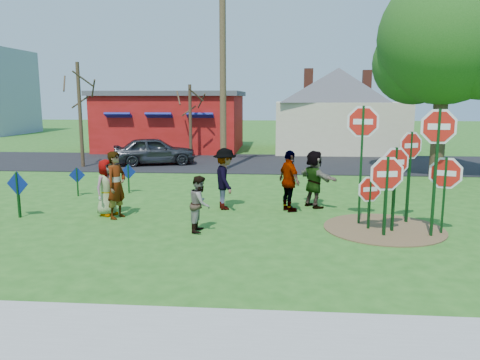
% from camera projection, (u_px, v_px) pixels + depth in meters
% --- Properties ---
extents(ground, '(120.00, 120.00, 0.00)m').
position_uv_depth(ground, '(222.00, 216.00, 13.92)').
color(ground, '#255E1A').
rests_on(ground, ground).
extents(sidewalk, '(22.00, 1.80, 0.08)m').
position_uv_depth(sidewalk, '(164.00, 336.00, 6.84)').
color(sidewalk, '#9E9E99').
rests_on(sidewalk, ground).
extents(road, '(120.00, 7.50, 0.04)m').
position_uv_depth(road, '(247.00, 163.00, 25.20)').
color(road, black).
rests_on(road, ground).
extents(dirt_patch, '(3.20, 3.20, 0.03)m').
position_uv_depth(dirt_patch, '(384.00, 228.00, 12.58)').
color(dirt_patch, brown).
rests_on(dirt_patch, ground).
extents(red_building, '(9.40, 7.69, 3.90)m').
position_uv_depth(red_building, '(173.00, 120.00, 31.68)').
color(red_building, maroon).
rests_on(red_building, ground).
extents(cream_house, '(9.40, 9.40, 6.50)m').
position_uv_depth(cream_house, '(337.00, 106.00, 30.64)').
color(cream_house, beige).
rests_on(cream_house, ground).
extents(stop_sign_a, '(1.17, 0.22, 2.20)m').
position_uv_depth(stop_sign_a, '(387.00, 180.00, 11.68)').
color(stop_sign_a, '#0F3915').
rests_on(stop_sign_a, ground).
extents(stop_sign_b, '(1.16, 0.20, 3.43)m').
position_uv_depth(stop_sign_b, '(362.00, 134.00, 12.65)').
color(stop_sign_b, '#0F3915').
rests_on(stop_sign_b, ground).
extents(stop_sign_c, '(1.19, 0.11, 3.38)m').
position_uv_depth(stop_sign_c, '(438.00, 143.00, 11.48)').
color(stop_sign_c, '#0F3915').
rests_on(stop_sign_c, ground).
extents(stop_sign_d, '(0.94, 0.48, 2.71)m').
position_uv_depth(stop_sign_d, '(410.00, 154.00, 12.86)').
color(stop_sign_d, '#0F3915').
rests_on(stop_sign_d, ground).
extents(stop_sign_e, '(0.89, 0.35, 1.58)m').
position_uv_depth(stop_sign_e, '(370.00, 192.00, 12.37)').
color(stop_sign_e, '#0F3915').
rests_on(stop_sign_e, ground).
extents(stop_sign_f, '(1.05, 0.40, 2.15)m').
position_uv_depth(stop_sign_f, '(445.00, 178.00, 11.88)').
color(stop_sign_f, '#0F3915').
rests_on(stop_sign_f, ground).
extents(stop_sign_g, '(1.00, 0.38, 2.38)m').
position_uv_depth(stop_sign_g, '(395.00, 170.00, 12.03)').
color(stop_sign_g, '#0F3915').
rests_on(stop_sign_g, ground).
extents(blue_diamond_b, '(0.72, 0.16, 1.38)m').
position_uv_depth(blue_diamond_b, '(18.00, 189.00, 13.64)').
color(blue_diamond_b, '#0F3915').
rests_on(blue_diamond_b, ground).
extents(blue_diamond_c, '(0.56, 0.12, 1.05)m').
position_uv_depth(blue_diamond_c, '(77.00, 178.00, 16.67)').
color(blue_diamond_c, '#0F3915').
rests_on(blue_diamond_c, ground).
extents(blue_diamond_d, '(0.56, 0.05, 1.08)m').
position_uv_depth(blue_diamond_d, '(128.00, 175.00, 17.21)').
color(blue_diamond_d, '#0F3915').
rests_on(blue_diamond_d, ground).
extents(person_a, '(0.86, 0.98, 1.70)m').
position_uv_depth(person_a, '(107.00, 187.00, 13.93)').
color(person_a, '#3E4692').
rests_on(person_a, ground).
extents(person_b, '(0.68, 0.83, 1.97)m').
position_uv_depth(person_b, '(116.00, 185.00, 13.57)').
color(person_b, '#1C6664').
rests_on(person_b, ground).
extents(person_c, '(0.58, 0.74, 1.49)m').
position_uv_depth(person_c, '(200.00, 204.00, 12.26)').
color(person_c, brown).
rests_on(person_c, ground).
extents(person_d, '(1.06, 1.41, 1.94)m').
position_uv_depth(person_d, '(225.00, 179.00, 14.69)').
color(person_d, '#37363C').
rests_on(person_d, ground).
extents(person_e, '(0.93, 1.20, 1.91)m').
position_uv_depth(person_e, '(289.00, 181.00, 14.38)').
color(person_e, '#532F62').
rests_on(person_e, ground).
extents(person_f, '(1.39, 1.73, 1.84)m').
position_uv_depth(person_f, '(314.00, 179.00, 14.96)').
color(person_f, '#1B5531').
rests_on(person_f, ground).
extents(suv, '(4.52, 2.86, 1.43)m').
position_uv_depth(suv, '(155.00, 151.00, 24.38)').
color(suv, '#292A2D').
rests_on(suv, road).
extents(utility_pole, '(2.29, 0.94, 9.76)m').
position_uv_depth(utility_pole, '(223.00, 62.00, 21.78)').
color(utility_pole, '#4C3823').
rests_on(utility_pole, ground).
extents(leafy_tree, '(6.23, 5.68, 8.85)m').
position_uv_depth(leafy_tree, '(449.00, 45.00, 19.92)').
color(leafy_tree, '#382819').
rests_on(leafy_tree, ground).
extents(bare_tree_west, '(1.80, 1.80, 5.21)m').
position_uv_depth(bare_tree_west, '(79.00, 100.00, 23.12)').
color(bare_tree_west, '#382819').
rests_on(bare_tree_west, ground).
extents(bare_tree_east, '(1.80, 1.80, 4.23)m').
position_uv_depth(bare_tree_east, '(190.00, 111.00, 26.66)').
color(bare_tree_east, '#382819').
rests_on(bare_tree_east, ground).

